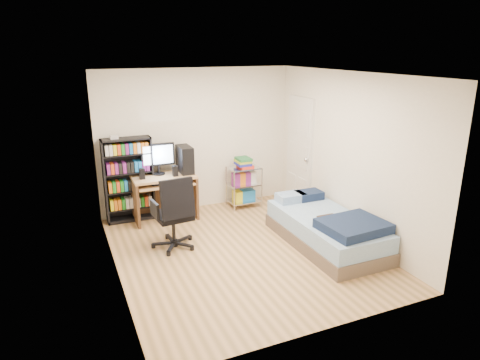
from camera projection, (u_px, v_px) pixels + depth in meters
name	position (u px, v px, depth m)	size (l,w,h in m)	color
room	(243.00, 168.00, 5.83)	(3.58, 4.08, 2.58)	tan
media_shelf	(129.00, 179.00, 7.11)	(0.80, 0.27, 1.48)	black
computer_desk	(169.00, 178.00, 7.24)	(1.03, 0.60, 1.30)	tan
office_chair	(175.00, 225.00, 6.21)	(0.71, 0.71, 1.10)	black
wire_cart	(244.00, 175.00, 7.77)	(0.58, 0.42, 0.92)	silver
bed	(327.00, 229.00, 6.33)	(1.00, 2.00, 0.57)	brown
door	(300.00, 153.00, 7.74)	(0.12, 0.80, 2.00)	silver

